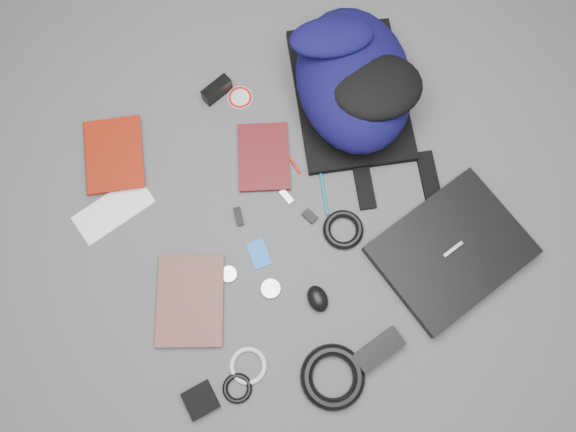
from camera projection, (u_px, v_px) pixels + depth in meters
name	position (u px, v px, depth m)	size (l,w,h in m)	color
ground	(288.00, 218.00, 1.65)	(4.00, 4.00, 0.00)	#4F4F51
backpack	(354.00, 79.00, 1.65)	(0.36, 0.52, 0.22)	black
laptop	(451.00, 250.00, 1.61)	(0.40, 0.31, 0.04)	black
textbook_red	(85.00, 159.00, 1.69)	(0.17, 0.23, 0.03)	maroon
comic_book	(157.00, 301.00, 1.58)	(0.19, 0.26, 0.02)	#C6530E
envelope	(114.00, 210.00, 1.66)	(0.23, 0.10, 0.00)	white
dvd_case	(264.00, 157.00, 1.69)	(0.15, 0.21, 0.02)	#440D0F
compact_camera	(217.00, 90.00, 1.73)	(0.10, 0.03, 0.05)	black
sticker_disc	(240.00, 98.00, 1.75)	(0.08, 0.08, 0.00)	silver
pen_teal	(323.00, 189.00, 1.67)	(0.01, 0.01, 0.16)	#0E687F
pen_red	(287.00, 154.00, 1.70)	(0.01, 0.01, 0.15)	red
id_badge	(259.00, 254.00, 1.62)	(0.05, 0.08, 0.00)	blue
usb_black	(239.00, 216.00, 1.65)	(0.02, 0.06, 0.01)	black
usb_silver	(286.00, 197.00, 1.66)	(0.02, 0.05, 0.01)	#ABAAAD
key_fob	(310.00, 216.00, 1.65)	(0.03, 0.04, 0.01)	black
mouse	(318.00, 299.00, 1.57)	(0.06, 0.08, 0.04)	black
headphone_left	(229.00, 274.00, 1.60)	(0.05, 0.05, 0.01)	silver
headphone_right	(271.00, 289.00, 1.59)	(0.06, 0.06, 0.01)	#AEAEB0
cable_coil	(343.00, 230.00, 1.63)	(0.12, 0.12, 0.02)	black
power_brick	(379.00, 350.00, 1.54)	(0.14, 0.06, 0.03)	black
power_cord_coil	(333.00, 377.00, 1.52)	(0.18, 0.18, 0.03)	black
pouch	(200.00, 400.00, 1.51)	(0.08, 0.08, 0.02)	black
earbud_coil	(237.00, 388.00, 1.52)	(0.08, 0.08, 0.02)	black
white_cable_coil	(248.00, 366.00, 1.54)	(0.10, 0.10, 0.01)	silver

